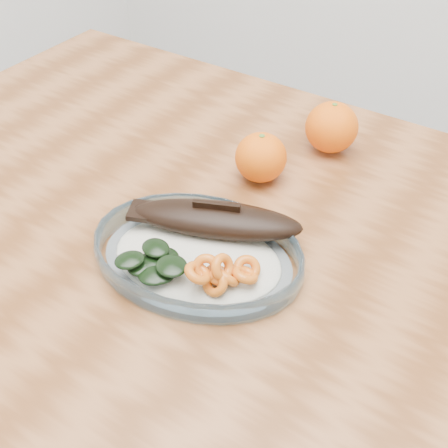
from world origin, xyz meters
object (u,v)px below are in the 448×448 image
(plated_meal, at_px, (198,251))
(orange_right, at_px, (332,127))
(orange_left, at_px, (261,157))
(dining_table, at_px, (214,274))

(plated_meal, distance_m, orange_right, 0.32)
(plated_meal, xyz_separation_m, orange_left, (-0.02, 0.19, 0.02))
(orange_left, bearing_deg, plated_meal, -82.83)
(dining_table, xyz_separation_m, orange_left, (0.00, 0.12, 0.14))
(plated_meal, bearing_deg, dining_table, 97.33)
(orange_left, xyz_separation_m, orange_right, (0.05, 0.13, 0.00))
(dining_table, bearing_deg, orange_left, 89.17)
(dining_table, distance_m, orange_left, 0.18)
(plated_meal, bearing_deg, orange_left, 84.36)
(dining_table, height_order, orange_right, orange_right)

